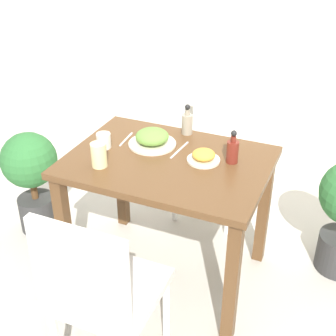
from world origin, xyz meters
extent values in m
plane|color=#B7B2A8|center=(0.00, 0.00, 0.00)|extent=(16.00, 16.00, 0.00)
cube|color=brown|center=(0.00, 0.00, 0.72)|extent=(1.00, 0.73, 0.04)
cube|color=brown|center=(-0.45, -0.31, 0.35)|extent=(0.06, 0.06, 0.70)
cube|color=brown|center=(0.45, -0.31, 0.35)|extent=(0.06, 0.06, 0.70)
cube|color=brown|center=(-0.45, 0.31, 0.35)|extent=(0.06, 0.06, 0.70)
cube|color=brown|center=(0.45, 0.31, 0.35)|extent=(0.06, 0.06, 0.70)
cube|color=silver|center=(0.01, -0.64, 0.43)|extent=(0.42, 0.42, 0.04)
cube|color=silver|center=(0.01, -0.83, 0.67)|extent=(0.40, 0.04, 0.44)
cylinder|color=white|center=(0.19, -0.46, 0.21)|extent=(0.03, 0.03, 0.41)
cylinder|color=white|center=(-0.17, -0.46, 0.21)|extent=(0.03, 0.03, 0.41)
cube|color=silver|center=(0.03, 0.65, 0.43)|extent=(0.42, 0.42, 0.04)
cube|color=silver|center=(0.03, 0.84, 0.67)|extent=(0.40, 0.04, 0.44)
cylinder|color=white|center=(-0.15, 0.47, 0.21)|extent=(0.03, 0.03, 0.41)
cylinder|color=white|center=(0.21, 0.47, 0.21)|extent=(0.03, 0.03, 0.41)
cylinder|color=white|center=(-0.15, 0.83, 0.21)|extent=(0.03, 0.03, 0.41)
cylinder|color=white|center=(0.21, 0.83, 0.21)|extent=(0.03, 0.03, 0.41)
cylinder|color=beige|center=(-0.14, 0.11, 0.74)|extent=(0.25, 0.25, 0.01)
ellipsoid|color=olive|center=(-0.14, 0.11, 0.78)|extent=(0.18, 0.18, 0.08)
cylinder|color=beige|center=(0.17, 0.05, 0.74)|extent=(0.16, 0.16, 0.01)
ellipsoid|color=gold|center=(0.17, 0.05, 0.77)|extent=(0.12, 0.12, 0.05)
cylinder|color=silver|center=(-0.36, -0.01, 0.77)|extent=(0.07, 0.07, 0.08)
cylinder|color=beige|center=(-0.28, -0.19, 0.80)|extent=(0.08, 0.08, 0.12)
cylinder|color=maroon|center=(0.30, 0.10, 0.79)|extent=(0.06, 0.06, 0.11)
cylinder|color=maroon|center=(0.30, 0.10, 0.86)|extent=(0.03, 0.03, 0.03)
sphere|color=black|center=(0.30, 0.10, 0.89)|extent=(0.03, 0.03, 0.03)
cylinder|color=gray|center=(-0.02, 0.31, 0.79)|extent=(0.06, 0.06, 0.11)
cylinder|color=gray|center=(-0.02, 0.31, 0.86)|extent=(0.03, 0.03, 0.03)
sphere|color=black|center=(-0.02, 0.31, 0.89)|extent=(0.03, 0.03, 0.03)
cube|color=silver|center=(-0.29, 0.11, 0.74)|extent=(0.02, 0.17, 0.00)
cube|color=silver|center=(0.02, 0.11, 0.74)|extent=(0.02, 0.20, 0.00)
cylinder|color=#333333|center=(-0.93, 0.05, 0.11)|extent=(0.23, 0.23, 0.23)
cylinder|color=brown|center=(-0.93, 0.05, 0.28)|extent=(0.04, 0.04, 0.10)
sphere|color=#2D6B33|center=(-0.93, 0.05, 0.50)|extent=(0.34, 0.34, 0.34)
camera|label=1|loc=(0.80, -1.87, 1.87)|focal=50.00mm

